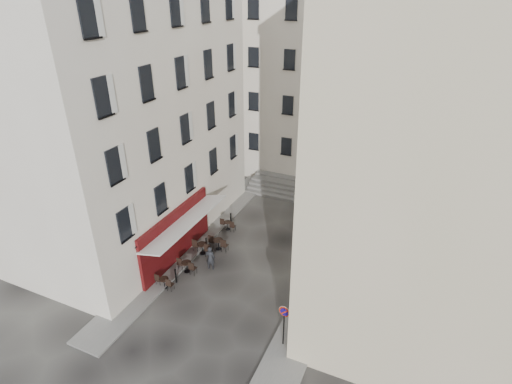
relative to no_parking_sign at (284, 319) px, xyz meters
The scene contains 18 objects.
ground 5.25m from the no_parking_sign, 145.16° to the left, with size 90.00×90.00×0.00m, color black.
sidewalk_left 11.09m from the no_parking_sign, 141.44° to the left, with size 2.00×22.00×0.12m, color slate.
sidewalk_right 6.08m from the no_parking_sign, 85.79° to the left, with size 2.00×18.00×0.12m, color slate.
building_left 17.89m from the no_parking_sign, 158.18° to the left, with size 12.20×16.20×20.60m.
building_right 11.78m from the no_parking_sign, 44.57° to the left, with size 12.20×14.20×18.60m.
building_back 23.66m from the no_parking_sign, 103.07° to the left, with size 18.20×10.20×18.60m.
cafe_storefront 9.22m from the no_parking_sign, 155.44° to the left, with size 1.74×7.30×3.50m.
stone_steps 15.99m from the no_parking_sign, 104.80° to the left, with size 9.00×3.15×0.80m.
bollard_near 7.64m from the no_parking_sign, 165.94° to the left, with size 0.12×0.12×0.98m.
bollard_mid 9.14m from the no_parking_sign, 143.93° to the left, with size 0.12×0.12×0.98m.
bollard_far 11.54m from the no_parking_sign, 129.65° to the left, with size 0.12×0.12×0.98m.
no_parking_sign is the anchor object (origin of this frame).
bistro_table_a 7.85m from the no_parking_sign, behind, with size 1.17×0.55×0.83m.
bistro_table_b 7.92m from the no_parking_sign, 158.06° to the left, with size 1.27×0.60×0.90m.
bistro_table_c 8.92m from the no_parking_sign, 146.33° to the left, with size 1.38×0.65×0.97m.
bistro_table_d 8.88m from the no_parking_sign, 139.08° to the left, with size 1.35×0.63×0.95m.
bistro_table_e 10.93m from the no_parking_sign, 131.49° to the left, with size 1.16×0.54×0.81m.
pedestrian 7.26m from the no_parking_sign, 148.25° to the left, with size 0.58×0.38×1.58m, color black.
Camera 1 is at (8.44, -15.89, 15.35)m, focal length 28.00 mm.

